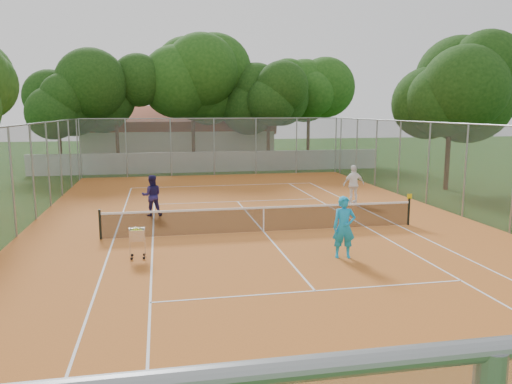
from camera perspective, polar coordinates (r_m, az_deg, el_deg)
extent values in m
plane|color=#193C10|center=(18.96, 0.87, -4.60)|extent=(120.00, 120.00, 0.00)
cube|color=#B76223|center=(18.96, 0.87, -4.58)|extent=(18.00, 34.00, 0.02)
cube|color=white|center=(18.96, 0.87, -4.54)|extent=(10.98, 23.78, 0.01)
cube|color=black|center=(18.85, 0.87, -3.10)|extent=(11.88, 0.10, 0.98)
cube|color=slate|center=(18.58, 0.88, 1.39)|extent=(18.00, 34.00, 4.00)
cube|color=silver|center=(37.40, -5.12, 3.46)|extent=(26.00, 0.30, 1.50)
cube|color=beige|center=(47.10, -8.85, 6.36)|extent=(16.40, 9.00, 4.40)
cube|color=black|center=(40.19, -5.66, 9.92)|extent=(29.00, 19.00, 10.00)
imported|color=#1898D0|center=(15.71, 10.03, -3.98)|extent=(0.78, 0.58, 1.94)
imported|color=#211B52|center=(22.08, -11.82, -0.39)|extent=(0.90, 0.71, 1.78)
imported|color=white|center=(24.96, 11.11, 0.88)|extent=(1.15, 0.57, 1.90)
cube|color=silver|center=(15.92, -13.39, -5.61)|extent=(0.65, 0.65, 1.02)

